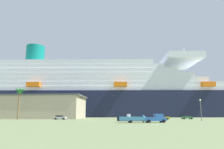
# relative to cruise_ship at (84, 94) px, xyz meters

# --- Properties ---
(ground_plane) EXTENTS (600.00, 600.00, 0.00)m
(ground_plane) POSITION_rel_cruise_ship_xyz_m (19.37, -41.53, -15.31)
(ground_plane) COLOR #66754C
(cruise_ship) EXTENTS (273.18, 52.58, 57.36)m
(cruise_ship) POSITION_rel_cruise_ship_xyz_m (0.00, 0.00, 0.00)
(cruise_ship) COLOR #191E38
(cruise_ship) RESTS_ON ground_plane
(terminal_building) EXTENTS (43.70, 22.48, 10.41)m
(terminal_building) POSITION_rel_cruise_ship_xyz_m (-11.08, -47.60, -10.08)
(terminal_building) COLOR #B7A88C
(terminal_building) RESTS_ON ground_plane
(pickup_truck) EXTENTS (5.89, 3.14, 2.20)m
(pickup_truck) POSITION_rel_cruise_ship_xyz_m (38.15, -86.98, -14.27)
(pickup_truck) COLOR #2659A5
(pickup_truck) RESTS_ON ground_plane
(small_boat_on_trailer) EXTENTS (8.82, 3.45, 2.15)m
(small_boat_on_trailer) POSITION_rel_cruise_ship_xyz_m (32.71, -88.08, -14.36)
(small_boat_on_trailer) COLOR #595960
(small_boat_on_trailer) RESTS_ON ground_plane
(palm_tree) EXTENTS (3.61, 3.52, 12.05)m
(palm_tree) POSITION_rel_cruise_ship_xyz_m (-10.76, -64.50, -5.64)
(palm_tree) COLOR brown
(palm_tree) RESTS_ON ground_plane
(street_lamp) EXTENTS (0.56, 0.56, 6.71)m
(street_lamp) POSITION_rel_cruise_ship_xyz_m (53.83, -73.82, -10.84)
(street_lamp) COLOR slate
(street_lamp) RESTS_ON ground_plane
(parked_car_yellow_taxi) EXTENTS (4.73, 2.69, 1.58)m
(parked_car_yellow_taxi) POSITION_rel_cruise_ship_xyz_m (44.42, -59.98, -14.48)
(parked_car_yellow_taxi) COLOR yellow
(parked_car_yellow_taxi) RESTS_ON ground_plane
(parked_car_silver_sedan) EXTENTS (4.76, 2.22, 1.58)m
(parked_car_silver_sedan) POSITION_rel_cruise_ship_xyz_m (4.97, -62.33, -14.48)
(parked_car_silver_sedan) COLOR silver
(parked_car_silver_sedan) RESTS_ON ground_plane
(parked_car_green_wagon) EXTENTS (4.60, 2.54, 1.58)m
(parked_car_green_wagon) POSITION_rel_cruise_ship_xyz_m (54.81, -53.59, -14.48)
(parked_car_green_wagon) COLOR #2D723F
(parked_car_green_wagon) RESTS_ON ground_plane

